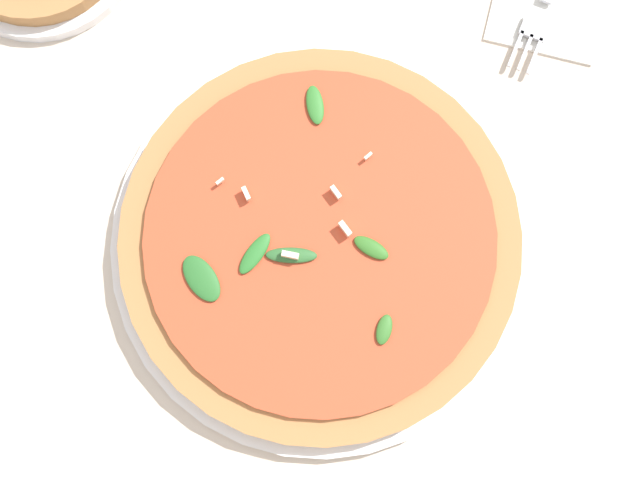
# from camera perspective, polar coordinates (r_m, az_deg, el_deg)

# --- Properties ---
(ground_plane) EXTENTS (6.00, 6.00, 0.00)m
(ground_plane) POSITION_cam_1_polar(r_m,az_deg,el_deg) (0.77, 2.79, -0.10)
(ground_plane) COLOR beige
(pizza_arugula_main) EXTENTS (0.36, 0.36, 0.05)m
(pizza_arugula_main) POSITION_cam_1_polar(r_m,az_deg,el_deg) (0.75, -0.01, -0.18)
(pizza_arugula_main) COLOR white
(pizza_arugula_main) RESTS_ON ground_plane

